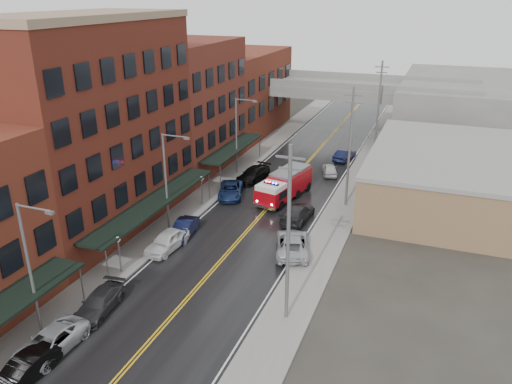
% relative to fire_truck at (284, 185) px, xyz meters
% --- Properties ---
extents(road, '(11.00, 160.00, 0.02)m').
position_rel_fire_truck_xyz_m(road, '(-0.79, -4.58, -1.56)').
color(road, black).
rests_on(road, ground).
extents(sidewalk_left, '(3.00, 160.00, 0.15)m').
position_rel_fire_truck_xyz_m(sidewalk_left, '(-8.09, -4.58, -1.49)').
color(sidewalk_left, slate).
rests_on(sidewalk_left, ground).
extents(sidewalk_right, '(3.00, 160.00, 0.15)m').
position_rel_fire_truck_xyz_m(sidewalk_right, '(6.51, -4.58, -1.49)').
color(sidewalk_right, slate).
rests_on(sidewalk_right, ground).
extents(curb_left, '(0.30, 160.00, 0.15)m').
position_rel_fire_truck_xyz_m(curb_left, '(-6.44, -4.58, -1.49)').
color(curb_left, gray).
rests_on(curb_left, ground).
extents(curb_right, '(0.30, 160.00, 0.15)m').
position_rel_fire_truck_xyz_m(curb_right, '(4.86, -4.58, -1.49)').
color(curb_right, gray).
rests_on(curb_right, ground).
extents(brick_building_b, '(9.00, 20.00, 18.00)m').
position_rel_fire_truck_xyz_m(brick_building_b, '(-14.09, -11.58, 7.43)').
color(brick_building_b, maroon).
rests_on(brick_building_b, ground).
extents(brick_building_c, '(9.00, 15.00, 15.00)m').
position_rel_fire_truck_xyz_m(brick_building_c, '(-14.09, 5.92, 5.93)').
color(brick_building_c, maroon).
rests_on(brick_building_c, ground).
extents(brick_building_far, '(9.00, 20.00, 12.00)m').
position_rel_fire_truck_xyz_m(brick_building_far, '(-14.09, 23.42, 4.43)').
color(brick_building_far, brown).
rests_on(brick_building_far, ground).
extents(tan_building, '(14.00, 22.00, 5.00)m').
position_rel_fire_truck_xyz_m(tan_building, '(15.21, 5.42, 0.93)').
color(tan_building, '#876748').
rests_on(tan_building, ground).
extents(right_far_block, '(18.00, 30.00, 8.00)m').
position_rel_fire_truck_xyz_m(right_far_block, '(17.21, 35.42, 2.43)').
color(right_far_block, slate).
rests_on(right_far_block, ground).
extents(awning_1, '(2.60, 18.00, 3.09)m').
position_rel_fire_truck_xyz_m(awning_1, '(-8.29, -11.58, 1.42)').
color(awning_1, black).
rests_on(awning_1, ground).
extents(awning_2, '(2.60, 13.00, 3.09)m').
position_rel_fire_truck_xyz_m(awning_2, '(-8.28, 5.92, 1.42)').
color(awning_2, black).
rests_on(awning_2, ground).
extents(globe_lamp_1, '(0.44, 0.44, 3.12)m').
position_rel_fire_truck_xyz_m(globe_lamp_1, '(-7.19, -18.58, 0.75)').
color(globe_lamp_1, '#59595B').
rests_on(globe_lamp_1, ground).
extents(globe_lamp_2, '(0.44, 0.44, 3.12)m').
position_rel_fire_truck_xyz_m(globe_lamp_2, '(-7.19, -4.58, 0.75)').
color(globe_lamp_2, '#59595B').
rests_on(globe_lamp_2, ground).
extents(street_lamp_0, '(2.64, 0.22, 9.00)m').
position_rel_fire_truck_xyz_m(street_lamp_0, '(-7.34, -26.58, 3.62)').
color(street_lamp_0, '#59595B').
rests_on(street_lamp_0, ground).
extents(street_lamp_1, '(2.64, 0.22, 9.00)m').
position_rel_fire_truck_xyz_m(street_lamp_1, '(-7.34, -10.58, 3.62)').
color(street_lamp_1, '#59595B').
rests_on(street_lamp_1, ground).
extents(street_lamp_2, '(2.64, 0.22, 9.00)m').
position_rel_fire_truck_xyz_m(street_lamp_2, '(-7.34, 5.42, 3.62)').
color(street_lamp_2, '#59595B').
rests_on(street_lamp_2, ground).
extents(utility_pole_0, '(1.80, 0.24, 12.00)m').
position_rel_fire_truck_xyz_m(utility_pole_0, '(6.41, -19.58, 4.74)').
color(utility_pole_0, '#59595B').
rests_on(utility_pole_0, ground).
extents(utility_pole_1, '(1.80, 0.24, 12.00)m').
position_rel_fire_truck_xyz_m(utility_pole_1, '(6.41, 0.42, 4.74)').
color(utility_pole_1, '#59595B').
rests_on(utility_pole_1, ground).
extents(utility_pole_2, '(1.80, 0.24, 12.00)m').
position_rel_fire_truck_xyz_m(utility_pole_2, '(6.41, 20.42, 4.74)').
color(utility_pole_2, '#59595B').
rests_on(utility_pole_2, ground).
extents(overpass, '(40.00, 10.00, 7.50)m').
position_rel_fire_truck_xyz_m(overpass, '(-0.79, 27.42, 4.42)').
color(overpass, slate).
rests_on(overpass, ground).
extents(fire_truck, '(4.40, 8.27, 2.89)m').
position_rel_fire_truck_xyz_m(fire_truck, '(0.00, 0.00, 0.00)').
color(fire_truck, '#A40710').
rests_on(fire_truck, ground).
extents(parked_car_left_1, '(1.80, 4.35, 1.40)m').
position_rel_fire_truck_xyz_m(parked_car_left_1, '(-5.48, -30.13, -0.87)').
color(parked_car_left_1, black).
rests_on(parked_car_left_1, ground).
extents(parked_car_left_2, '(2.47, 5.14, 1.41)m').
position_rel_fire_truck_xyz_m(parked_car_left_2, '(-5.79, -27.79, -0.86)').
color(parked_car_left_2, '#ABAEB3').
rests_on(parked_car_left_2, ground).
extents(parked_car_left_3, '(2.46, 4.91, 1.37)m').
position_rel_fire_truck_xyz_m(parked_car_left_3, '(-5.64, -23.28, -0.88)').
color(parked_car_left_3, '#2B2B2D').
rests_on(parked_car_left_3, ground).
extents(parked_car_left_4, '(2.28, 4.87, 1.61)m').
position_rel_fire_truck_xyz_m(parked_car_left_4, '(-5.79, -13.97, -0.76)').
color(parked_car_left_4, white).
rests_on(parked_car_left_4, ground).
extents(parked_car_left_5, '(1.97, 4.43, 1.41)m').
position_rel_fire_truck_xyz_m(parked_car_left_5, '(-5.71, -11.23, -0.86)').
color(parked_car_left_5, black).
rests_on(parked_car_left_5, ground).
extents(parked_car_left_6, '(3.90, 5.64, 1.43)m').
position_rel_fire_truck_xyz_m(parked_car_left_6, '(-5.45, -1.38, -0.85)').
color(parked_car_left_6, navy).
rests_on(parked_car_left_6, ground).
extents(parked_car_left_7, '(3.02, 5.56, 1.53)m').
position_rel_fire_truck_xyz_m(parked_car_left_7, '(-4.95, 3.93, -0.80)').
color(parked_car_left_7, black).
rests_on(parked_car_left_7, ground).
extents(parked_car_right_0, '(4.24, 6.28, 1.60)m').
position_rel_fire_truck_xyz_m(parked_car_right_0, '(4.15, -10.78, -0.77)').
color(parked_car_right_0, '#A6AAAE').
rests_on(parked_car_right_0, ground).
extents(parked_car_right_1, '(2.44, 5.40, 1.53)m').
position_rel_fire_truck_xyz_m(parked_car_right_1, '(2.81, -4.66, -0.80)').
color(parked_car_right_1, '#242427').
rests_on(parked_car_right_1, ground).
extents(parked_car_right_2, '(2.72, 4.21, 1.33)m').
position_rel_fire_truck_xyz_m(parked_car_right_2, '(2.81, 8.97, -0.90)').
color(parked_car_right_2, silver).
rests_on(parked_car_right_2, ground).
extents(parked_car_right_3, '(2.35, 4.58, 1.44)m').
position_rel_fire_truck_xyz_m(parked_car_right_3, '(3.38, 14.87, -0.85)').
color(parked_car_right_3, black).
rests_on(parked_car_right_3, ground).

